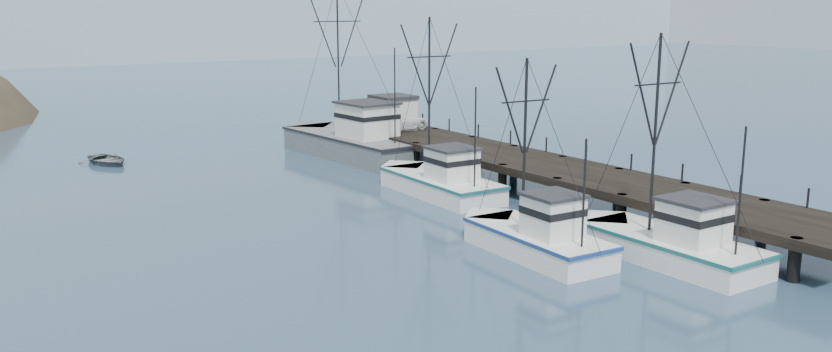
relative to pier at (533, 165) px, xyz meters
The scene contains 10 objects.
ground 21.33m from the pier, 131.19° to the right, with size 400.00×400.00×0.00m, color navy.
pier is the anchor object (origin of this frame).
distant_ridge 154.06m from the pier, 91.49° to the left, with size 360.00×40.00×26.00m, color #9EB2C6.
trawler_near 15.57m from the pier, 107.97° to the right, with size 3.54×10.74×11.01m.
trawler_mid 14.23m from the pier, 131.51° to the right, with size 3.58×9.67×9.81m.
trawler_far 6.44m from the pier, 156.71° to the left, with size 3.90×11.29×11.57m.
work_vessel 17.89m from the pier, 102.76° to the left, with size 6.13×16.97×13.96m.
pier_shed 16.61m from the pier, 91.71° to the left, with size 3.00×3.20×2.80m.
pickup_truck 15.83m from the pier, 91.39° to the left, with size 2.39×5.17×1.44m, color white.
motorboat 32.69m from the pier, 130.47° to the left, with size 3.34×4.67×0.97m, color #555B5E.
Camera 1 is at (-21.15, -23.10, 11.87)m, focal length 35.00 mm.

